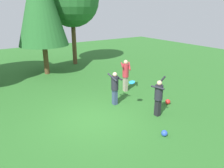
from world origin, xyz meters
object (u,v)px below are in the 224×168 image
(ball_blue, at_px, (164,133))
(ball_red, at_px, (168,102))
(person_bystander, at_px, (126,73))
(frisbee, at_px, (132,82))
(tree_center, at_px, (40,0))
(person_thrower, at_px, (159,95))
(person_catcher, at_px, (115,86))
(tree_right, at_px, (72,0))

(ball_blue, relative_size, ball_red, 0.94)
(person_bystander, xyz_separation_m, frisbee, (-1.20, -2.02, 0.25))
(ball_blue, bearing_deg, tree_center, 94.94)
(person_thrower, xyz_separation_m, person_catcher, (-0.85, 1.97, 0.01))
(person_thrower, height_order, person_catcher, person_thrower)
(tree_right, bearing_deg, frisbee, -99.67)
(person_thrower, xyz_separation_m, ball_blue, (-0.95, -1.30, -0.82))
(person_thrower, bearing_deg, frisbee, -0.00)
(person_catcher, bearing_deg, tree_center, 169.34)
(person_catcher, relative_size, tree_center, 0.21)
(ball_red, distance_m, tree_right, 10.99)
(person_catcher, xyz_separation_m, tree_center, (-0.97, 6.92, 3.91))
(frisbee, bearing_deg, ball_blue, -99.31)
(ball_red, bearing_deg, tree_right, 91.34)
(person_thrower, distance_m, tree_right, 11.23)
(person_bystander, relative_size, ball_blue, 7.75)
(person_thrower, bearing_deg, ball_red, -93.00)
(person_catcher, xyz_separation_m, ball_red, (2.12, -1.41, -0.82))
(person_thrower, relative_size, ball_red, 7.18)
(ball_red, relative_size, tree_right, 0.03)
(frisbee, xyz_separation_m, tree_right, (1.59, 9.35, 3.65))
(ball_blue, xyz_separation_m, ball_red, (2.22, 1.87, 0.01))
(person_bystander, xyz_separation_m, tree_center, (-2.47, 5.78, 3.81))
(frisbee, height_order, tree_right, tree_right)
(person_thrower, relative_size, frisbee, 5.38)
(person_catcher, bearing_deg, ball_red, 37.82)
(ball_blue, distance_m, ball_red, 2.90)
(person_catcher, bearing_deg, person_bystander, 108.58)
(ball_blue, height_order, ball_red, ball_red)
(person_catcher, distance_m, ball_blue, 3.38)
(ball_blue, relative_size, tree_right, 0.03)
(person_catcher, xyz_separation_m, ball_blue, (-0.09, -3.27, -0.83))
(person_catcher, bearing_deg, frisbee, 0.00)
(frisbee, distance_m, ball_red, 2.24)
(ball_red, bearing_deg, frisbee, 163.98)
(person_thrower, distance_m, person_catcher, 2.15)
(person_thrower, bearing_deg, tree_center, -15.37)
(person_bystander, relative_size, ball_red, 7.26)
(tree_center, bearing_deg, person_bystander, -66.81)
(person_thrower, distance_m, tree_center, 9.89)
(person_bystander, xyz_separation_m, ball_red, (0.62, -2.55, -0.93))
(frisbee, bearing_deg, tree_center, 99.27)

